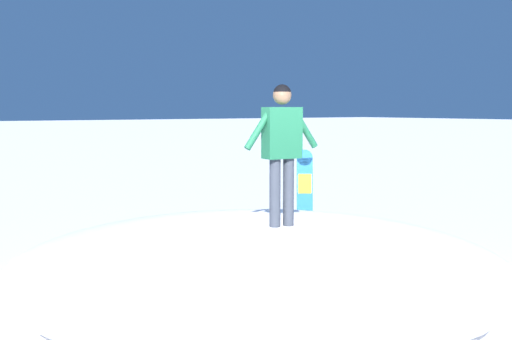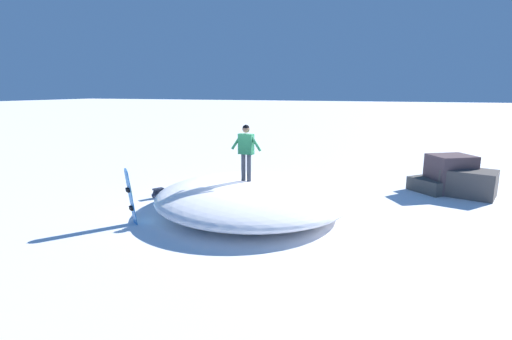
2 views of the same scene
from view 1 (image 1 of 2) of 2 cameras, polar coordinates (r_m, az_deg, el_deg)
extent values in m
plane|color=white|center=(7.71, 3.07, -12.40)|extent=(240.00, 240.00, 0.00)
ellipsoid|color=white|center=(7.78, 0.24, -8.70)|extent=(8.73, 8.73, 0.92)
cylinder|color=#333842|center=(7.71, 3.09, -2.07)|extent=(0.14, 0.14, 0.87)
cylinder|color=#333842|center=(7.61, 1.80, -2.18)|extent=(0.14, 0.14, 0.87)
cube|color=#195638|center=(7.59, 2.47, 3.53)|extent=(0.27, 0.50, 0.64)
sphere|color=#936B4C|center=(7.59, 2.49, 7.08)|extent=(0.24, 0.24, 0.24)
cylinder|color=#195638|center=(7.76, 4.56, 3.99)|extent=(0.12, 0.41, 0.53)
cylinder|color=#195638|center=(7.42, 0.30, 3.92)|extent=(0.12, 0.41, 0.53)
sphere|color=black|center=(7.59, 2.49, 7.26)|extent=(0.22, 0.22, 0.22)
cube|color=#2672BF|center=(11.26, 4.63, -2.67)|extent=(0.32, 0.35, 1.51)
cylinder|color=#2672BF|center=(11.26, 4.62, 1.19)|extent=(0.21, 0.27, 0.30)
cube|color=yellow|center=(11.23, 4.64, -1.29)|extent=(0.18, 0.23, 0.36)
cube|color=black|center=(11.30, 4.61, -1.25)|extent=(0.17, 0.20, 0.12)
cube|color=black|center=(11.31, 4.61, -4.01)|extent=(0.17, 0.20, 0.12)
ellipsoid|color=#1E2333|center=(10.22, 17.98, -7.10)|extent=(0.50, 0.44, 0.35)
ellipsoid|color=#2B3144|center=(10.41, 17.58, -7.15)|extent=(0.20, 0.23, 0.17)
cube|color=#1E2333|center=(10.19, 18.01, -6.29)|extent=(0.42, 0.37, 0.06)
cylinder|color=#1E2333|center=(10.02, 18.07, -8.30)|extent=(0.28, 0.18, 0.04)
cylinder|color=#1E2333|center=(10.08, 18.86, -8.25)|extent=(0.28, 0.18, 0.04)
camera|label=2|loc=(17.36, -35.07, 9.33)|focal=27.36mm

